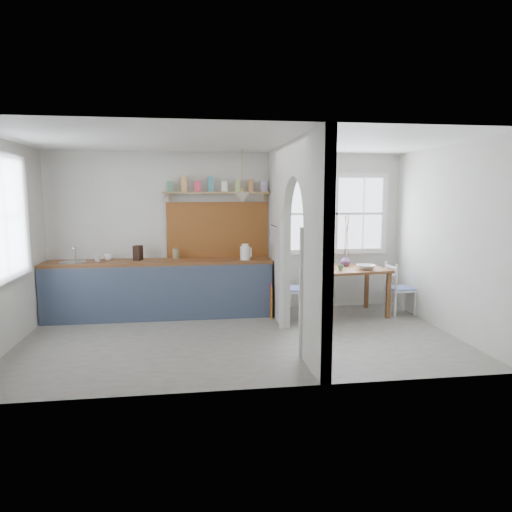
{
  "coord_description": "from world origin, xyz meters",
  "views": [
    {
      "loc": [
        -0.62,
        -5.88,
        1.92
      ],
      "look_at": [
        0.27,
        0.44,
        1.06
      ],
      "focal_mm": 32.0,
      "sensor_mm": 36.0,
      "label": 1
    }
  ],
  "objects": [
    {
      "name": "towel_magenta",
      "position": [
        0.58,
        0.97,
        0.28
      ],
      "size": [
        0.02,
        0.03,
        0.55
      ],
      "primitive_type": "cube",
      "color": "#DB2D7A",
      "rests_on": "counter"
    },
    {
      "name": "pendant_lamp",
      "position": [
        0.15,
        1.15,
        1.88
      ],
      "size": [
        0.26,
        0.26,
        0.16
      ],
      "primitive_type": "cone",
      "color": "beige",
      "rests_on": "ceiling"
    },
    {
      "name": "chair_right",
      "position": [
        2.7,
        0.95,
        0.42
      ],
      "size": [
        0.4,
        0.4,
        0.84
      ],
      "primitive_type": null,
      "rotation": [
        0.0,
        0.0,
        1.63
      ],
      "color": "silver",
      "rests_on": "floor"
    },
    {
      "name": "sink",
      "position": [
        -2.43,
        1.3,
        0.89
      ],
      "size": [
        0.4,
        0.4,
        0.02
      ],
      "primitive_type": "cylinder",
      "color": "silver",
      "rests_on": "counter"
    },
    {
      "name": "nook_window",
      "position": [
        1.8,
        1.56,
        1.6
      ],
      "size": [
        1.76,
        0.1,
        1.3
      ],
      "primitive_type": null,
      "color": "white",
      "rests_on": "walls"
    },
    {
      "name": "vase",
      "position": [
        1.86,
        1.22,
        0.84
      ],
      "size": [
        0.21,
        0.21,
        0.17
      ],
      "primitive_type": "imported",
      "rotation": [
        0.0,
        0.0,
        0.39
      ],
      "color": "#5E3C6A",
      "rests_on": "dining_table"
    },
    {
      "name": "mug_b",
      "position": [
        -1.93,
        1.41,
        0.95
      ],
      "size": [
        0.16,
        0.16,
        0.11
      ],
      "primitive_type": "imported",
      "rotation": [
        0.0,
        0.0,
        -0.18
      ],
      "color": "white",
      "rests_on": "counter"
    },
    {
      "name": "jar",
      "position": [
        -0.88,
        1.46,
        0.98
      ],
      "size": [
        0.13,
        0.13,
        0.16
      ],
      "primitive_type": "cylinder",
      "rotation": [
        0.0,
        0.0,
        -0.36
      ],
      "color": "olive",
      "rests_on": "counter"
    },
    {
      "name": "plate",
      "position": [
        1.5,
        0.94,
        0.77
      ],
      "size": [
        0.25,
        0.25,
        0.02
      ],
      "primitive_type": "cylinder",
      "rotation": [
        0.0,
        0.0,
        0.43
      ],
      "color": "black",
      "rests_on": "dining_table"
    },
    {
      "name": "chair_left",
      "position": [
        0.92,
        0.9,
        0.48
      ],
      "size": [
        0.53,
        0.53,
        0.95
      ],
      "primitive_type": null,
      "rotation": [
        0.0,
        0.0,
        -1.84
      ],
      "color": "silver",
      "rests_on": "floor"
    },
    {
      "name": "ceiling",
      "position": [
        0.0,
        0.0,
        2.6
      ],
      "size": [
        5.8,
        3.2,
        0.01
      ],
      "primitive_type": "cube",
      "color": "beige",
      "rests_on": "walls"
    },
    {
      "name": "mug_a",
      "position": [
        -2.07,
        1.29,
        0.95
      ],
      "size": [
        0.12,
        0.12,
        0.1
      ],
      "primitive_type": "imported",
      "rotation": [
        0.0,
        0.0,
        -0.08
      ],
      "color": "silver",
      "rests_on": "counter"
    },
    {
      "name": "kettle",
      "position": [
        0.2,
        1.19,
        1.03
      ],
      "size": [
        0.24,
        0.21,
        0.25
      ],
      "primitive_type": null,
      "rotation": [
        0.0,
        0.0,
        -0.2
      ],
      "color": "white",
      "rests_on": "counter"
    },
    {
      "name": "floor",
      "position": [
        0.0,
        0.0,
        0.0
      ],
      "size": [
        5.8,
        3.2,
        0.01
      ],
      "primitive_type": "cube",
      "color": "gray",
      "rests_on": "ground"
    },
    {
      "name": "utensil_rail",
      "position": [
        0.61,
        0.9,
        1.45
      ],
      "size": [
        0.02,
        0.5,
        0.02
      ],
      "primitive_type": "cylinder",
      "rotation": [
        1.57,
        0.0,
        0.0
      ],
      "color": "silver",
      "rests_on": "partition"
    },
    {
      "name": "dining_table",
      "position": [
        1.8,
        0.99,
        0.38
      ],
      "size": [
        1.3,
        0.95,
        0.76
      ],
      "primitive_type": null,
      "rotation": [
        0.0,
        0.0,
        0.12
      ],
      "color": "brown",
      "rests_on": "floor"
    },
    {
      "name": "counter",
      "position": [
        -1.13,
        1.33,
        0.46
      ],
      "size": [
        3.5,
        0.6,
        0.9
      ],
      "color": "brown",
      "rests_on": "floor"
    },
    {
      "name": "kitchen_window",
      "position": [
        -2.87,
        0.0,
        1.65
      ],
      "size": [
        0.1,
        1.16,
        1.5
      ],
      "primitive_type": null,
      "color": "white",
      "rests_on": "walls"
    },
    {
      "name": "knife_block",
      "position": [
        -1.47,
        1.36,
        1.02
      ],
      "size": [
        0.15,
        0.17,
        0.23
      ],
      "primitive_type": "cube",
      "rotation": [
        0.0,
        0.0,
        -0.33
      ],
      "color": "#331A11",
      "rests_on": "counter"
    },
    {
      "name": "walls",
      "position": [
        0.0,
        0.0,
        1.3
      ],
      "size": [
        5.81,
        3.21,
        2.6
      ],
      "color": "beige",
      "rests_on": "floor"
    },
    {
      "name": "bowl",
      "position": [
        2.06,
        0.85,
        0.79
      ],
      "size": [
        0.34,
        0.34,
        0.07
      ],
      "primitive_type": "imported",
      "rotation": [
        0.0,
        0.0,
        -0.21
      ],
      "color": "silver",
      "rests_on": "dining_table"
    },
    {
      "name": "shelf",
      "position": [
        -0.2,
        1.49,
        2.01
      ],
      "size": [
        1.75,
        0.2,
        0.21
      ],
      "color": "#A58553",
      "rests_on": "walls"
    },
    {
      "name": "towel_orange",
      "position": [
        0.58,
        0.94,
        0.25
      ],
      "size": [
        0.02,
        0.03,
        0.51
      ],
      "primitive_type": "cube",
      "color": "orange",
      "rests_on": "counter"
    },
    {
      "name": "backsplash",
      "position": [
        -0.2,
        1.58,
        1.35
      ],
      "size": [
        1.65,
        0.03,
        0.9
      ],
      "primitive_type": "cube",
      "color": "brown",
      "rests_on": "walls"
    },
    {
      "name": "table_cup",
      "position": [
        1.64,
        0.8,
        0.8
      ],
      "size": [
        0.09,
        0.09,
        0.08
      ],
      "primitive_type": "imported",
      "rotation": [
        0.0,
        0.0,
        -0.01
      ],
      "color": "#519859",
      "rests_on": "dining_table"
    },
    {
      "name": "partition",
      "position": [
        0.7,
        0.06,
        1.45
      ],
      "size": [
        0.12,
        3.2,
        2.6
      ],
      "color": "beige",
      "rests_on": "floor"
    }
  ]
}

